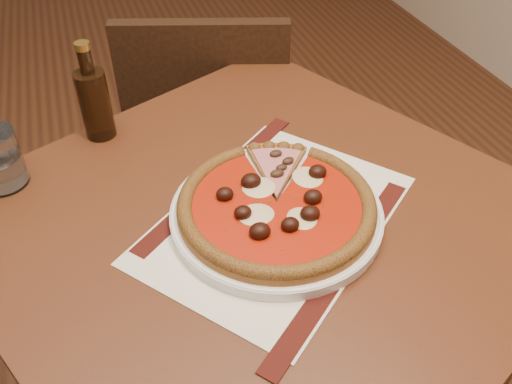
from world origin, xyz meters
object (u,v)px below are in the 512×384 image
pizza (277,204)px  bottle (94,101)px  table (260,259)px  chair_far (210,134)px  plate (276,214)px

pizza → bottle: (-0.23, 0.32, 0.04)m
table → bottle: bottle is taller
chair_far → plate: 0.70m
chair_far → pizza: bearing=103.1°
chair_far → pizza: 0.71m
plate → bottle: (-0.23, 0.32, 0.06)m
table → chair_far: size_ratio=1.26×
table → pizza: bearing=-40.8°
chair_far → pizza: size_ratio=2.80×
plate → table: bearing=139.9°
bottle → plate: bearing=-54.1°
plate → pizza: bearing=-107.3°
chair_far → bottle: size_ratio=4.61×
plate → pizza: 0.02m
bottle → pizza: bearing=-54.1°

